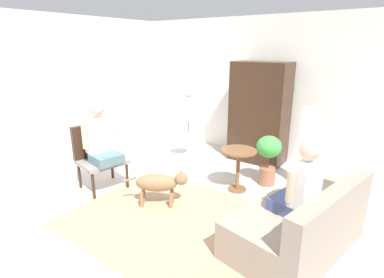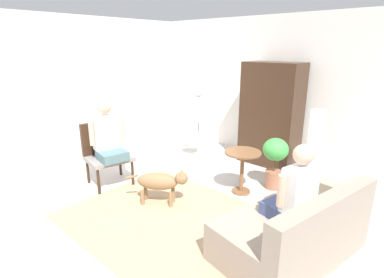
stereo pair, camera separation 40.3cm
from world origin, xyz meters
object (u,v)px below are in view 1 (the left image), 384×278
at_px(armchair, 98,151).
at_px(column_lamp, 306,147).
at_px(potted_plant, 268,155).
at_px(armoire_cabinet, 259,113).
at_px(person_on_couch, 301,185).
at_px(bird_cage_stand, 188,127).
at_px(round_end_table, 238,162).
at_px(dog, 160,183).
at_px(person_on_armchair, 101,138).
at_px(couch, 301,224).

relative_size(armchair, column_lamp, 0.78).
height_order(potted_plant, armoire_cabinet, armoire_cabinet).
bearing_deg(armchair, person_on_couch, 4.83).
xyz_separation_m(bird_cage_stand, potted_plant, (1.69, -0.13, -0.17)).
relative_size(person_on_couch, bird_cage_stand, 0.59).
distance_m(round_end_table, dog, 1.26).
bearing_deg(potted_plant, armoire_cabinet, 122.86).
relative_size(person_on_armchair, round_end_table, 1.37).
distance_m(round_end_table, potted_plant, 0.56).
bearing_deg(person_on_armchair, armoire_cabinet, 61.63).
bearing_deg(armoire_cabinet, couch, -55.56).
distance_m(couch, bird_cage_stand, 3.04).
height_order(couch, bird_cage_stand, bird_cage_stand).
bearing_deg(armchair, round_end_table, 31.31).
bearing_deg(armoire_cabinet, dog, -97.81).
bearing_deg(armchair, potted_plant, 36.71).
xyz_separation_m(person_on_couch, round_end_table, (-1.20, 0.88, -0.29)).
bearing_deg(armchair, column_lamp, 36.63).
xyz_separation_m(person_on_armchair, armoire_cabinet, (1.40, 2.59, 0.12)).
bearing_deg(bird_cage_stand, dog, -65.96).
height_order(round_end_table, potted_plant, potted_plant).
xyz_separation_m(couch, dog, (-1.90, -0.20, 0.04)).
bearing_deg(potted_plant, round_end_table, -121.31).
distance_m(couch, armoire_cabinet, 2.83).
relative_size(column_lamp, armoire_cabinet, 0.67).
bearing_deg(column_lamp, dog, -126.97).
bearing_deg(round_end_table, person_on_couch, -36.46).
xyz_separation_m(couch, person_on_couch, (-0.04, -0.02, 0.46)).
bearing_deg(person_on_armchair, potted_plant, 39.48).
height_order(armchair, round_end_table, armchair).
bearing_deg(couch, potted_plant, 125.51).
bearing_deg(armoire_cabinet, round_end_table, -77.30).
distance_m(couch, person_on_couch, 0.46).
distance_m(armchair, column_lamp, 3.29).
relative_size(person_on_couch, armoire_cabinet, 0.44).
distance_m(armchair, bird_cage_stand, 1.81).
bearing_deg(round_end_table, couch, -34.75).
relative_size(person_on_couch, round_end_table, 1.25).
bearing_deg(person_on_couch, armchair, -175.17).
bearing_deg(bird_cage_stand, potted_plant, -4.29).
bearing_deg(column_lamp, couch, -73.88).
bearing_deg(column_lamp, armoire_cabinet, 150.95).
distance_m(person_on_couch, armoire_cabinet, 2.76).
relative_size(dog, column_lamp, 0.61).
bearing_deg(round_end_table, potted_plant, 58.69).
xyz_separation_m(armchair, bird_cage_stand, (0.48, 1.74, 0.10)).
bearing_deg(person_on_armchair, column_lamp, 38.88).
relative_size(couch, round_end_table, 2.64).
bearing_deg(couch, column_lamp, 106.12).
relative_size(armchair, bird_cage_stand, 0.71).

